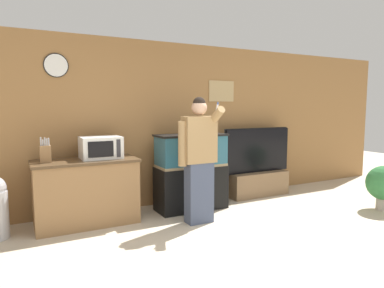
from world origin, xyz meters
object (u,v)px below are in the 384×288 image
microwave (101,147)px  potted_plant (384,184)px  counter_island (86,192)px  person_standing (199,158)px  aquarium_on_stand (191,172)px  knife_block (45,153)px  tv_on_stand (257,176)px

microwave → potted_plant: 4.27m
microwave → counter_island: bearing=-173.8°
counter_island → microwave: 0.63m
person_standing → potted_plant: person_standing is taller
counter_island → person_standing: 1.58m
counter_island → aquarium_on_stand: size_ratio=1.16×
counter_island → knife_block: size_ratio=4.17×
person_standing → potted_plant: size_ratio=2.49×
microwave → tv_on_stand: tv_on_stand is taller
knife_block → tv_on_stand: 3.55m
aquarium_on_stand → counter_island: bearing=178.1°
tv_on_stand → person_standing: size_ratio=0.80×
aquarium_on_stand → potted_plant: bearing=-28.5°
microwave → potted_plant: (3.95, -1.49, -0.62)m
person_standing → potted_plant: bearing=-16.3°
aquarium_on_stand → tv_on_stand: bearing=7.9°
tv_on_stand → counter_island: bearing=-177.2°
microwave → tv_on_stand: 2.86m
microwave → aquarium_on_stand: microwave is taller
counter_island → potted_plant: bearing=-19.4°
aquarium_on_stand → knife_block: bearing=179.4°
aquarium_on_stand → person_standing: person_standing is taller
counter_island → tv_on_stand: tv_on_stand is taller
knife_block → tv_on_stand: (3.48, 0.18, -0.65)m
microwave → aquarium_on_stand: (1.35, -0.07, -0.45)m
knife_block → aquarium_on_stand: (2.05, -0.02, -0.42)m
knife_block → counter_island: bearing=3.7°
potted_plant → person_standing: bearing=163.7°
microwave → aquarium_on_stand: size_ratio=0.46×
tv_on_stand → person_standing: bearing=-153.9°
aquarium_on_stand → person_standing: 0.70m
microwave → knife_block: (-0.70, -0.05, -0.03)m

